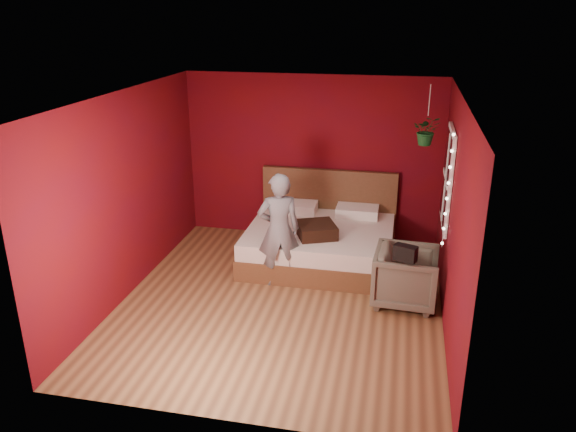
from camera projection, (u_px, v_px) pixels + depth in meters
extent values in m
plane|color=olive|center=(281.00, 301.00, 7.18)|extent=(4.50, 4.50, 0.00)
cube|color=#660A0B|center=(312.00, 159.00, 8.79)|extent=(4.00, 0.02, 2.60)
cube|color=#660A0B|center=(222.00, 295.00, 4.65)|extent=(4.00, 0.02, 2.60)
cube|color=#660A0B|center=(126.00, 195.00, 7.11)|extent=(0.02, 4.50, 2.60)
cube|color=#660A0B|center=(454.00, 218.00, 6.34)|extent=(0.02, 4.50, 2.60)
cube|color=silver|center=(280.00, 96.00, 6.26)|extent=(4.00, 4.50, 0.02)
cube|color=white|center=(448.00, 178.00, 7.10)|extent=(0.04, 0.97, 1.27)
cube|color=black|center=(447.00, 178.00, 7.10)|extent=(0.02, 0.85, 1.15)
cube|color=white|center=(446.00, 178.00, 7.10)|extent=(0.03, 0.05, 1.15)
cube|color=white|center=(446.00, 178.00, 7.10)|extent=(0.03, 0.85, 0.05)
cylinder|color=silver|center=(448.00, 191.00, 6.63)|extent=(0.01, 0.01, 1.45)
sphere|color=#FFF2CC|center=(442.00, 243.00, 6.86)|extent=(0.04, 0.04, 0.04)
sphere|color=#FFF2CC|center=(444.00, 229.00, 6.80)|extent=(0.04, 0.04, 0.04)
sphere|color=#FFF2CC|center=(445.00, 214.00, 6.73)|extent=(0.04, 0.04, 0.04)
sphere|color=#FFF2CC|center=(447.00, 199.00, 6.66)|extent=(0.04, 0.04, 0.04)
sphere|color=#FFF2CC|center=(449.00, 183.00, 6.59)|extent=(0.04, 0.04, 0.04)
sphere|color=#FFF2CC|center=(450.00, 167.00, 6.52)|extent=(0.04, 0.04, 0.04)
sphere|color=#FFF2CC|center=(452.00, 151.00, 6.46)|extent=(0.04, 0.04, 0.04)
sphere|color=#FFF2CC|center=(454.00, 135.00, 6.39)|extent=(0.04, 0.04, 0.04)
cube|color=brown|center=(320.00, 252.00, 8.27)|extent=(2.11, 1.80, 0.30)
cube|color=silver|center=(320.00, 235.00, 8.17)|extent=(2.07, 1.76, 0.23)
cube|color=brown|center=(329.00, 205.00, 8.90)|extent=(2.11, 0.08, 1.16)
cube|color=white|center=(296.00, 207.00, 8.75)|extent=(0.63, 0.40, 0.15)
cube|color=white|center=(357.00, 211.00, 8.57)|extent=(0.63, 0.40, 0.15)
imported|color=slate|center=(279.00, 230.00, 7.39)|extent=(0.66, 0.54, 1.55)
imported|color=#696453|center=(406.00, 277.00, 7.04)|extent=(0.84, 0.81, 0.72)
cube|color=black|center=(405.00, 253.00, 6.61)|extent=(0.30, 0.22, 0.19)
cube|color=black|center=(316.00, 230.00, 7.82)|extent=(0.67, 0.67, 0.18)
cylinder|color=silver|center=(429.00, 100.00, 7.30)|extent=(0.01, 0.01, 0.41)
imported|color=#1A5D28|center=(427.00, 131.00, 7.44)|extent=(0.37, 0.33, 0.39)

